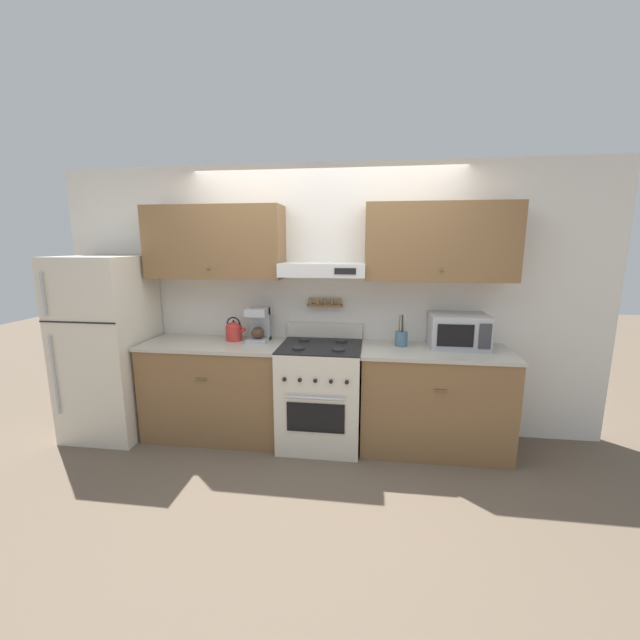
{
  "coord_description": "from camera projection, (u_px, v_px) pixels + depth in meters",
  "views": [
    {
      "loc": [
        0.45,
        -3.08,
        1.82
      ],
      "look_at": [
        -0.0,
        0.26,
        1.17
      ],
      "focal_mm": 22.0,
      "sensor_mm": 36.0,
      "label": 1
    }
  ],
  "objects": [
    {
      "name": "refrigerator",
      "position": [
        109.0,
        347.0,
        3.75
      ],
      "size": [
        0.71,
        0.76,
        1.71
      ],
      "color": "beige",
      "rests_on": "ground_plane"
    },
    {
      "name": "stove_range",
      "position": [
        321.0,
        394.0,
        3.6
      ],
      "size": [
        0.72,
        0.69,
        1.07
      ],
      "color": "beige",
      "rests_on": "ground_plane"
    },
    {
      "name": "ground_plane",
      "position": [
        316.0,
        457.0,
        3.4
      ],
      "size": [
        16.0,
        16.0,
        0.0
      ],
      "primitive_type": "plane",
      "color": "brown"
    },
    {
      "name": "wall_back",
      "position": [
        325.0,
        282.0,
        3.7
      ],
      "size": [
        5.2,
        0.46,
        2.55
      ],
      "color": "silver",
      "rests_on": "ground_plane"
    },
    {
      "name": "coffee_maker",
      "position": [
        259.0,
        324.0,
        3.71
      ],
      "size": [
        0.19,
        0.24,
        0.32
      ],
      "color": "#ADAFB5",
      "rests_on": "counter_left"
    },
    {
      "name": "counter_left",
      "position": [
        216.0,
        388.0,
        3.76
      ],
      "size": [
        1.3,
        0.64,
        0.92
      ],
      "color": "brown",
      "rests_on": "ground_plane"
    },
    {
      "name": "tea_kettle",
      "position": [
        234.0,
        331.0,
        3.73
      ],
      "size": [
        0.2,
        0.15,
        0.23
      ],
      "color": "red",
      "rests_on": "counter_left"
    },
    {
      "name": "microwave",
      "position": [
        458.0,
        331.0,
        3.47
      ],
      "size": [
        0.5,
        0.38,
        0.3
      ],
      "color": "#ADAFB5",
      "rests_on": "counter_right"
    },
    {
      "name": "utensil_crock",
      "position": [
        401.0,
        338.0,
        3.53
      ],
      "size": [
        0.11,
        0.11,
        0.29
      ],
      "color": "slate",
      "rests_on": "counter_right"
    },
    {
      "name": "counter_right",
      "position": [
        433.0,
        399.0,
        3.5
      ],
      "size": [
        1.29,
        0.64,
        0.92
      ],
      "color": "brown",
      "rests_on": "ground_plane"
    }
  ]
}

